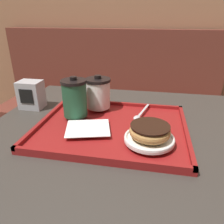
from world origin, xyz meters
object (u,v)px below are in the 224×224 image
Objects in this scene: spoon at (139,115)px; napkin_dispenser at (31,95)px; coffee_cup_front at (75,98)px; donut_chocolate_glazed at (150,131)px; coffee_cup_rear at (98,93)px.

spoon is 0.45m from napkin_dispenser.
spoon is at bearing 7.88° from coffee_cup_front.
coffee_cup_rear is at bearing 133.19° from donut_chocolate_glazed.
coffee_cup_front reaches higher than donut_chocolate_glazed.
donut_chocolate_glazed is at bearing -25.59° from coffee_cup_front.
donut_chocolate_glazed is at bearing 28.41° from spoon.
coffee_cup_front is 1.22× the size of donut_chocolate_glazed.
coffee_cup_rear is 0.80× the size of spoon.
coffee_cup_rear is 0.18m from spoon.
coffee_cup_rear is at bearing 0.46° from napkin_dispenser.
napkin_dispenser is at bearing 158.27° from coffee_cup_front.
spoon is (-0.04, 0.16, -0.03)m from donut_chocolate_glazed.
donut_chocolate_glazed is (0.20, -0.22, -0.03)m from coffee_cup_rear.
coffee_cup_front reaches higher than napkin_dispenser.
coffee_cup_rear is 0.28m from napkin_dispenser.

